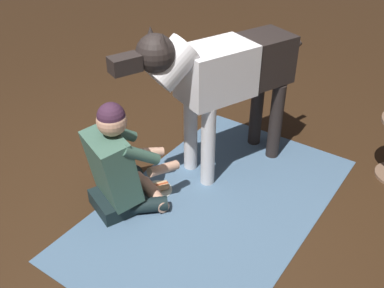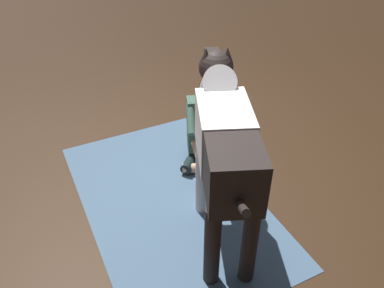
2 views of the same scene
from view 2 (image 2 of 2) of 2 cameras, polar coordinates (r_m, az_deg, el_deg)
name	(u,v)px [view 2 (image 2 of 2)]	position (r m, az deg, el deg)	size (l,w,h in m)	color
ground_plane	(197,173)	(3.72, 0.72, -4.24)	(16.13, 16.13, 0.00)	#352112
area_rug	(170,200)	(3.44, -3.23, -8.24)	(2.34, 1.41, 0.01)	slate
person_sitting_on_floor	(209,128)	(3.69, 2.46, 2.34)	(0.71, 0.61, 0.88)	black
large_dog	(224,142)	(2.68, 4.78, 0.36)	(1.59, 0.77, 1.31)	silver
hot_dog_on_plate	(211,176)	(3.66, 2.83, -4.67)	(0.24, 0.24, 0.06)	silver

